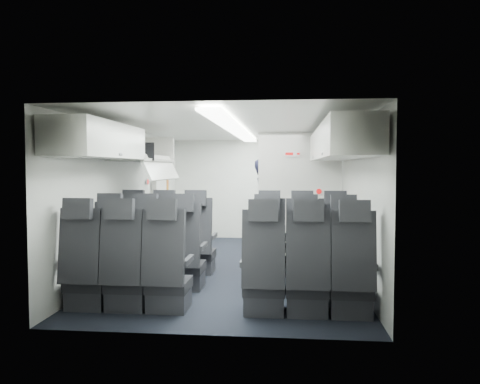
% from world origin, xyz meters
% --- Properties ---
extents(cabin_shell, '(3.41, 6.01, 2.16)m').
position_xyz_m(cabin_shell, '(0.00, 0.00, 1.12)').
color(cabin_shell, black).
rests_on(cabin_shell, ground).
extents(seat_row_front, '(3.33, 0.56, 1.24)m').
position_xyz_m(seat_row_front, '(-0.00, -0.53, 0.40)').
color(seat_row_front, '#27272A').
rests_on(seat_row_front, cabin_shell).
extents(seat_row_mid, '(3.33, 0.56, 1.24)m').
position_xyz_m(seat_row_mid, '(-0.00, -1.43, 0.40)').
color(seat_row_mid, '#27272A').
rests_on(seat_row_mid, cabin_shell).
extents(seat_row_rear, '(3.33, 0.56, 1.24)m').
position_xyz_m(seat_row_rear, '(-0.00, -2.33, 0.40)').
color(seat_row_rear, '#27272A').
rests_on(seat_row_rear, cabin_shell).
extents(overhead_bin_left_rear, '(0.53, 1.80, 0.40)m').
position_xyz_m(overhead_bin_left_rear, '(-1.40, -2.00, 1.86)').
color(overhead_bin_left_rear, white).
rests_on(overhead_bin_left_rear, cabin_shell).
extents(overhead_bin_left_front_open, '(0.64, 1.70, 0.72)m').
position_xyz_m(overhead_bin_left_front_open, '(-1.44, -0.25, 1.74)').
color(overhead_bin_left_front_open, '#9E9E93').
rests_on(overhead_bin_left_front_open, cabin_shell).
extents(overhead_bin_right_rear, '(0.53, 1.80, 0.40)m').
position_xyz_m(overhead_bin_right_rear, '(1.40, -2.00, 1.86)').
color(overhead_bin_right_rear, white).
rests_on(overhead_bin_right_rear, cabin_shell).
extents(overhead_bin_right_front, '(0.53, 1.70, 0.40)m').
position_xyz_m(overhead_bin_right_front, '(1.40, -0.25, 1.86)').
color(overhead_bin_right_front, white).
rests_on(overhead_bin_right_front, cabin_shell).
extents(bulkhead_partition, '(1.40, 0.15, 2.13)m').
position_xyz_m(bulkhead_partition, '(0.98, 0.80, 1.08)').
color(bulkhead_partition, silver).
rests_on(bulkhead_partition, cabin_shell).
extents(galley_unit, '(0.85, 0.52, 1.90)m').
position_xyz_m(galley_unit, '(0.95, 2.72, 0.95)').
color(galley_unit, '#939399').
rests_on(galley_unit, cabin_shell).
extents(boarding_door, '(0.12, 1.27, 1.86)m').
position_xyz_m(boarding_door, '(-1.64, 1.55, 0.95)').
color(boarding_door, silver).
rests_on(boarding_door, cabin_shell).
extents(flight_attendant, '(0.45, 0.65, 1.71)m').
position_xyz_m(flight_attendant, '(0.37, 1.39, 0.86)').
color(flight_attendant, black).
rests_on(flight_attendant, ground).
extents(carry_on_bag, '(0.49, 0.40, 0.26)m').
position_xyz_m(carry_on_bag, '(-1.36, -0.63, 1.78)').
color(carry_on_bag, black).
rests_on(carry_on_bag, overhead_bin_left_front_open).
extents(papers, '(0.19, 0.05, 0.13)m').
position_xyz_m(papers, '(0.56, 1.34, 1.00)').
color(papers, white).
rests_on(papers, flight_attendant).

